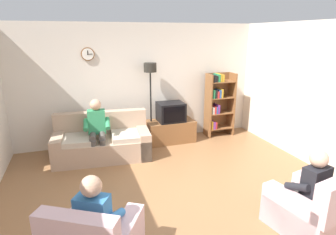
{
  "coord_description": "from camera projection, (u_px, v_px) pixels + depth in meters",
  "views": [
    {
      "loc": [
        -1.42,
        -3.68,
        2.46
      ],
      "look_at": [
        0.17,
        1.09,
        0.96
      ],
      "focal_mm": 30.09,
      "sensor_mm": 36.0,
      "label": 1
    }
  ],
  "objects": [
    {
      "name": "floor_lamp",
      "position": [
        150.0,
        81.0,
        6.26
      ],
      "size": [
        0.28,
        0.28,
        1.85
      ],
      "color": "black",
      "rests_on": "ground_plane"
    },
    {
      "name": "right_wall",
      "position": [
        332.0,
        99.0,
        4.97
      ],
      "size": [
        0.12,
        5.8,
        2.7
      ],
      "primitive_type": "cube",
      "color": "silver",
      "rests_on": "ground_plane"
    },
    {
      "name": "person_on_couch",
      "position": [
        97.0,
        127.0,
        5.53
      ],
      "size": [
        0.54,
        0.56,
        1.24
      ],
      "color": "#338C59",
      "rests_on": "ground_plane"
    },
    {
      "name": "tv_stand",
      "position": [
        170.0,
        131.0,
        6.64
      ],
      "size": [
        1.1,
        0.56,
        0.51
      ],
      "color": "brown",
      "rests_on": "ground_plane"
    },
    {
      "name": "person_in_right_armchair",
      "position": [
        308.0,
        185.0,
        3.59
      ],
      "size": [
        0.56,
        0.58,
        1.12
      ],
      "color": "black",
      "rests_on": "ground_plane"
    },
    {
      "name": "ground_plane",
      "position": [
        179.0,
        195.0,
        4.48
      ],
      "size": [
        12.0,
        12.0,
        0.0
      ],
      "primitive_type": "plane",
      "color": "#8C603D"
    },
    {
      "name": "back_wall_assembly",
      "position": [
        139.0,
        84.0,
        6.51
      ],
      "size": [
        6.2,
        0.17,
        2.7
      ],
      "color": "silver",
      "rests_on": "ground_plane"
    },
    {
      "name": "bookshelf",
      "position": [
        218.0,
        102.0,
        6.92
      ],
      "size": [
        0.68,
        0.36,
        1.55
      ],
      "color": "brown",
      "rests_on": "ground_plane"
    },
    {
      "name": "person_in_left_armchair",
      "position": [
        98.0,
        216.0,
        2.99
      ],
      "size": [
        0.61,
        0.63,
        1.12
      ],
      "color": "#3372B2",
      "rests_on": "ground_plane"
    },
    {
      "name": "tv",
      "position": [
        171.0,
        112.0,
        6.49
      ],
      "size": [
        0.6,
        0.49,
        0.44
      ],
      "color": "black",
      "rests_on": "tv_stand"
    },
    {
      "name": "couch",
      "position": [
        102.0,
        143.0,
        5.77
      ],
      "size": [
        1.97,
        1.05,
        0.9
      ],
      "color": "tan",
      "rests_on": "ground_plane"
    },
    {
      "name": "armchair_near_bookshelf",
      "position": [
        311.0,
        210.0,
        3.61
      ],
      "size": [
        0.95,
        1.01,
        0.9
      ],
      "color": "beige",
      "rests_on": "ground_plane"
    }
  ]
}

